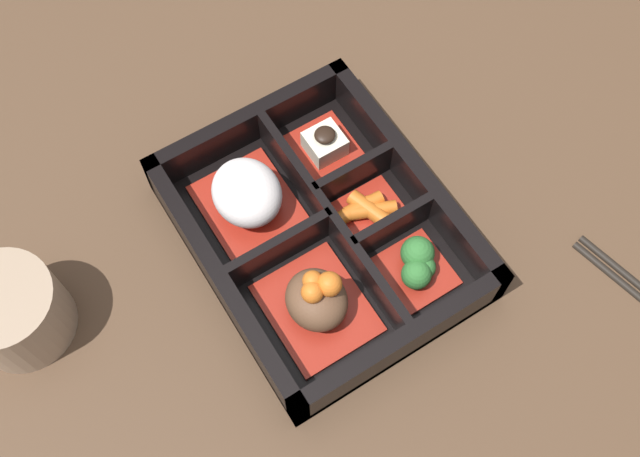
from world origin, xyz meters
The scene contains 9 objects.
ground_plane centered at (0.00, 0.00, 0.00)m, with size 3.00×3.00×0.00m, color #4C3523.
bento_base centered at (0.00, 0.00, 0.01)m, with size 0.26×0.21×0.01m.
bento_rim centered at (0.00, 0.00, 0.02)m, with size 0.26×0.21×0.05m.
bowl_stew centered at (-0.06, 0.04, 0.03)m, with size 0.10×0.08×0.06m.
bowl_rice centered at (0.06, 0.04, 0.04)m, with size 0.10×0.08×0.05m.
bowl_greens centered at (-0.07, -0.05, 0.03)m, with size 0.06×0.06×0.03m.
bowl_carrots centered at (0.00, -0.05, 0.02)m, with size 0.05×0.06×0.02m.
bowl_tofu centered at (0.07, -0.05, 0.02)m, with size 0.07×0.06×0.03m.
tea_cup centered at (0.07, 0.26, 0.04)m, with size 0.09×0.09×0.07m.
Camera 1 is at (-0.24, 0.15, 0.62)m, focal length 42.00 mm.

